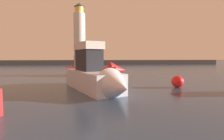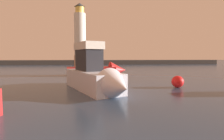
# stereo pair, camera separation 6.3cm
# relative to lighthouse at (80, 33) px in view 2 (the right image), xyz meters

# --- Properties ---
(ground_plane) EXTENTS (220.00, 220.00, 0.00)m
(ground_plane) POSITION_rel_lighthouse_xyz_m (4.05, -30.31, -10.63)
(ground_plane) COLOR #2D3D51
(breakwater) EXTENTS (89.95, 5.06, 1.53)m
(breakwater) POSITION_rel_lighthouse_xyz_m (4.05, 0.00, -9.87)
(breakwater) COLOR #423F3D
(breakwater) RESTS_ON ground_plane
(lighthouse) EXTENTS (3.87, 3.87, 19.23)m
(lighthouse) POSITION_rel_lighthouse_xyz_m (0.00, 0.00, 0.00)
(lighthouse) COLOR silver
(lighthouse) RESTS_ON breakwater
(motorboat_0) EXTENTS (5.46, 9.02, 4.23)m
(motorboat_0) POSITION_rel_lighthouse_xyz_m (4.05, -48.15, -9.39)
(motorboat_0) COLOR silver
(motorboat_0) RESTS_ON ground_plane
(motorboat_2) EXTENTS (9.07, 3.87, 3.54)m
(motorboat_2) POSITION_rel_lighthouse_xyz_m (4.91, -35.90, -9.74)
(motorboat_2) COLOR #B21E1E
(motorboat_2) RESTS_ON ground_plane
(mooring_buoy) EXTENTS (1.06, 1.06, 1.06)m
(mooring_buoy) POSITION_rel_lighthouse_xyz_m (11.27, -47.43, -10.10)
(mooring_buoy) COLOR red
(mooring_buoy) RESTS_ON ground_plane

